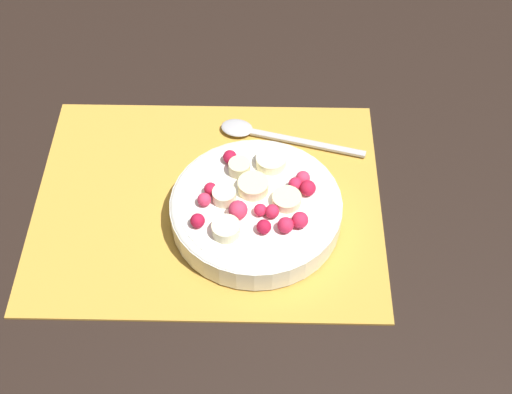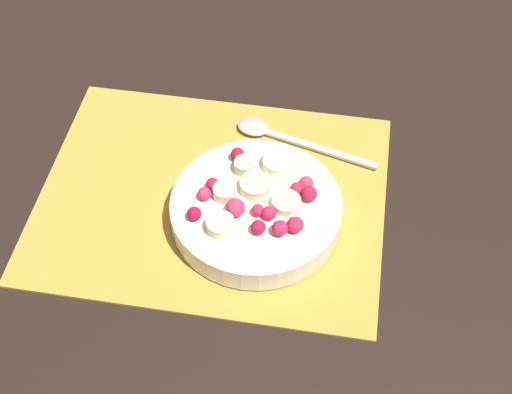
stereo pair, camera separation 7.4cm
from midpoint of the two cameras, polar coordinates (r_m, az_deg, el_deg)
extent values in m
plane|color=black|center=(0.87, -6.26, -0.56)|extent=(3.00, 3.00, 0.00)
cube|color=gold|center=(0.87, -6.28, -0.44)|extent=(0.42, 0.33, 0.01)
cylinder|color=silver|center=(0.83, -2.54, -1.25)|extent=(0.20, 0.20, 0.03)
torus|color=silver|center=(0.82, -2.57, -0.71)|extent=(0.20, 0.20, 0.01)
cylinder|color=white|center=(0.82, -2.58, -0.52)|extent=(0.18, 0.18, 0.00)
cylinder|color=#F4EAB7|center=(0.85, -1.27, 2.77)|extent=(0.05, 0.05, 0.01)
cylinder|color=beige|center=(0.82, -2.79, 0.73)|extent=(0.05, 0.05, 0.01)
cylinder|color=#F4EAB7|center=(0.79, -5.11, -2.72)|extent=(0.03, 0.03, 0.01)
cylinder|color=#F4EAB7|center=(0.82, -5.15, -0.03)|extent=(0.04, 0.04, 0.01)
cylinder|color=beige|center=(0.84, -3.84, 2.24)|extent=(0.04, 0.04, 0.01)
cylinder|color=beige|center=(0.81, -0.12, -0.34)|extent=(0.04, 0.04, 0.01)
sphere|color=#D12347|center=(0.80, -2.29, -1.19)|extent=(0.01, 0.01, 0.01)
sphere|color=#DB3356|center=(0.83, 1.24, 1.65)|extent=(0.02, 0.02, 0.02)
sphere|color=#D12347|center=(0.79, 0.87, -2.01)|extent=(0.02, 0.02, 0.02)
sphere|color=#DB3356|center=(0.80, -4.10, -1.18)|extent=(0.02, 0.02, 0.02)
sphere|color=#D12347|center=(0.78, -0.31, -2.42)|extent=(0.02, 0.02, 0.02)
sphere|color=#B21433|center=(0.85, -4.58, 3.09)|extent=(0.02, 0.02, 0.02)
sphere|color=#DB3356|center=(0.81, -6.51, -0.35)|extent=(0.02, 0.02, 0.02)
sphere|color=#B21433|center=(0.80, -7.35, -2.04)|extent=(0.02, 0.02, 0.02)
sphere|color=red|center=(0.82, -6.23, 0.51)|extent=(0.02, 0.02, 0.02)
sphere|color=red|center=(0.82, 1.61, 0.58)|extent=(0.02, 0.02, 0.02)
sphere|color=#D12347|center=(0.82, 0.59, 0.90)|extent=(0.02, 0.02, 0.02)
sphere|color=#D12347|center=(0.80, -1.35, -1.31)|extent=(0.02, 0.02, 0.02)
sphere|color=#B21433|center=(0.78, -2.05, -2.55)|extent=(0.02, 0.02, 0.02)
cube|color=#B2B2B7|center=(0.92, 1.85, 4.22)|extent=(0.15, 0.05, 0.00)
ellipsoid|color=#B2B2B7|center=(0.94, -3.80, 5.43)|extent=(0.05, 0.04, 0.01)
camera|label=1|loc=(0.04, -92.61, -3.21)|focal=50.00mm
camera|label=2|loc=(0.04, 87.39, 3.21)|focal=50.00mm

